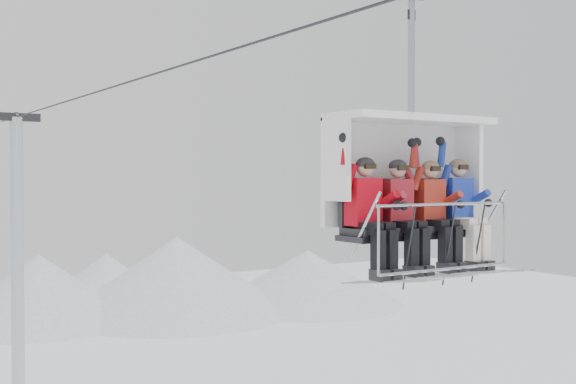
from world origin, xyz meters
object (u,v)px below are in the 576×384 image
skier_far_right (462,208)px  skier_center_left (401,210)px  lift_tower_right (18,288)px  chairlift_carrier (405,175)px  skier_center_right (434,209)px  skier_far_left (369,211)px

skier_far_right → skier_center_left: bearing=-179.9°
lift_tower_right → chairlift_carrier: lift_tower_right is taller
skier_center_right → skier_far_right: 0.56m
chairlift_carrier → skier_far_right: 1.01m
lift_tower_right → skier_far_left: bearing=-92.1°
lift_tower_right → chairlift_carrier: size_ratio=3.38×
skier_far_left → skier_center_right: (1.20, -0.00, -0.01)m
skier_far_right → lift_tower_right: bearing=91.9°
skier_far_left → skier_center_right: bearing=-0.2°
skier_far_left → skier_far_right: bearing=-0.0°
skier_far_left → skier_center_left: size_ratio=1.02×
lift_tower_right → skier_center_left: bearing=-90.8°
chairlift_carrier → skier_far_right: chairlift_carrier is taller
skier_far_left → lift_tower_right: bearing=87.9°
skier_center_left → skier_center_right: skier_center_left is taller
skier_center_left → skier_far_right: (1.18, 0.00, 0.01)m
skier_center_left → skier_center_right: 0.62m
skier_center_left → skier_center_right: bearing=-0.1°
lift_tower_right → skier_center_right: bearing=-89.4°
skier_center_left → skier_far_right: skier_far_right is taller
lift_tower_right → skier_center_left: size_ratio=7.97×
skier_far_left → skier_center_left: bearing=-0.2°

